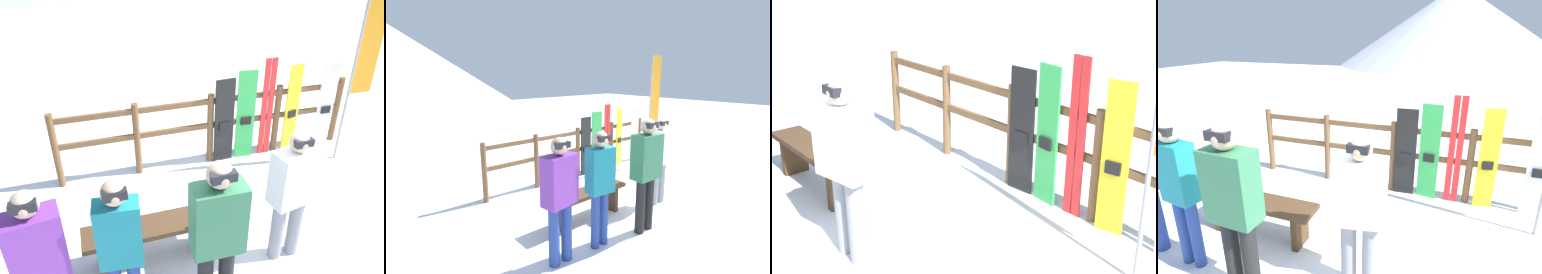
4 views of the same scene
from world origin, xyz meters
TOP-DOWN VIEW (x-y plane):
  - ground_plane at (0.00, 0.00)m, footprint 40.00×40.00m
  - mountain_backdrop at (0.00, 23.87)m, footprint 18.00×18.00m
  - fence at (-0.00, 1.87)m, footprint 4.61×0.10m
  - bench at (-1.28, 0.15)m, footprint 1.49×0.36m
  - person_purple at (-2.30, -0.47)m, footprint 0.47×0.30m
  - person_white at (0.14, -0.22)m, footprint 0.51×0.34m
  - person_plaid_green at (-0.86, -0.67)m, footprint 0.46×0.26m
  - person_teal at (-1.66, -0.52)m, footprint 0.39×0.25m
  - snowboard_black_stripe at (0.20, 1.81)m, footprint 0.32×0.07m
  - snowboard_green at (0.55, 1.81)m, footprint 0.29×0.08m
  - ski_pair_red at (0.91, 1.81)m, footprint 0.20×0.02m
  - snowboard_yellow at (1.35, 1.81)m, footprint 0.26×0.09m
  - snowboard_white at (1.98, 1.81)m, footprint 0.29×0.06m
  - rental_flag at (2.08, 1.33)m, footprint 0.40×0.04m

SIDE VIEW (x-z plane):
  - ground_plane at x=0.00m, z-range 0.00..0.00m
  - bench at x=-1.28m, z-range 0.12..0.62m
  - fence at x=0.00m, z-range 0.10..1.24m
  - snowboard_black_stripe at x=0.20m, z-range 0.00..1.37m
  - snowboard_white at x=1.98m, z-range 0.00..1.43m
  - snowboard_green at x=0.55m, z-range 0.00..1.46m
  - snowboard_yellow at x=1.35m, z-range 0.00..1.47m
  - ski_pair_red at x=0.91m, z-range 0.00..1.61m
  - person_white at x=0.14m, z-range 0.11..1.70m
  - person_purple at x=-2.30m, z-range 0.13..1.76m
  - person_teal at x=-1.66m, z-range 0.15..1.78m
  - person_plaid_green at x=-0.86m, z-range 0.14..1.87m
  - rental_flag at x=2.08m, z-range 0.34..3.12m
  - mountain_backdrop at x=0.00m, z-range 0.00..6.00m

